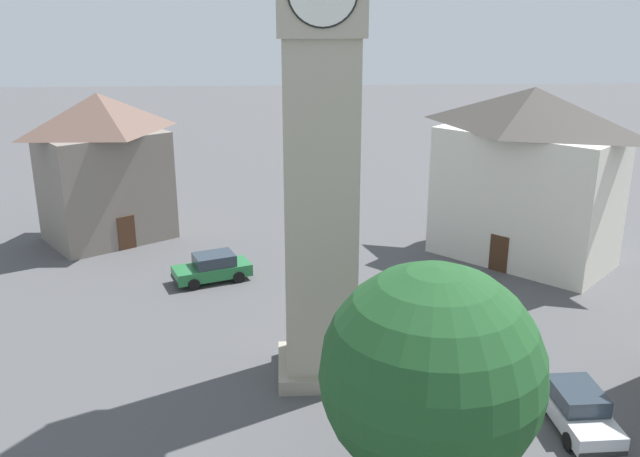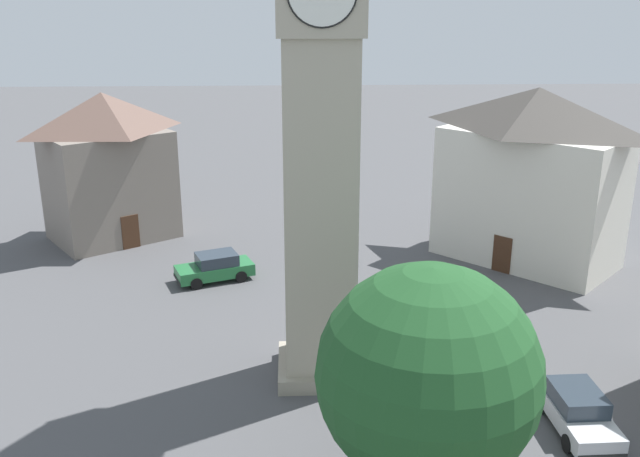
% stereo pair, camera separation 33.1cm
% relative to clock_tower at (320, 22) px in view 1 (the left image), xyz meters
% --- Properties ---
extents(ground_plane, '(200.00, 200.00, 0.00)m').
position_rel_clock_tower_xyz_m(ground_plane, '(-0.00, -0.00, -13.82)').
color(ground_plane, '#4C4C4F').
extents(clock_tower, '(4.10, 4.10, 23.56)m').
position_rel_clock_tower_xyz_m(clock_tower, '(0.00, 0.00, 0.00)').
color(clock_tower, gray).
rests_on(clock_tower, ground).
extents(car_blue_kerb, '(4.43, 2.72, 1.53)m').
position_rel_clock_tower_xyz_m(car_blue_kerb, '(-5.45, -3.37, -13.06)').
color(car_blue_kerb, black).
rests_on(car_blue_kerb, ground).
extents(car_silver_kerb, '(1.89, 4.17, 1.53)m').
position_rel_clock_tower_xyz_m(car_silver_kerb, '(-8.92, 4.27, -13.06)').
color(car_silver_kerb, silver).
rests_on(car_silver_kerb, ground).
extents(car_white_side, '(4.46, 3.06, 1.53)m').
position_rel_clock_tower_xyz_m(car_white_side, '(5.27, -10.08, -13.06)').
color(car_white_side, '#236B38').
rests_on(car_white_side, ground).
extents(pedestrian, '(0.55, 0.28, 1.69)m').
position_rel_clock_tower_xyz_m(pedestrian, '(-1.57, -4.48, -12.81)').
color(pedestrian, '#2D3351').
rests_on(pedestrian, ground).
extents(tree, '(6.33, 6.33, 7.83)m').
position_rel_clock_tower_xyz_m(tree, '(-2.65, 8.17, -9.16)').
color(tree, brown).
rests_on(tree, ground).
extents(building_terrace_right, '(9.29, 8.86, 9.24)m').
position_rel_clock_tower_xyz_m(building_terrace_right, '(12.50, -17.64, -9.11)').
color(building_terrace_right, slate).
rests_on(building_terrace_right, ground).
extents(building_corner_back, '(11.16, 11.17, 10.02)m').
position_rel_clock_tower_xyz_m(building_corner_back, '(-12.54, -12.51, -8.72)').
color(building_corner_back, silver).
rests_on(building_corner_back, ground).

